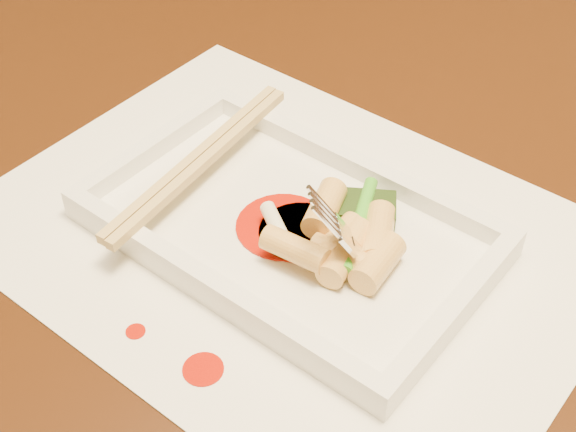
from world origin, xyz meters
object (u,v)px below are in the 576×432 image
Objects in this scene: chopstick_a at (195,158)px; fork at (404,170)px; table at (417,282)px; placemat at (288,236)px; plate_base at (288,231)px.

chopstick_a is 1.38× the size of fork.
fork is at bearing -76.16° from table.
placemat is at bearing 0.00° from chopstick_a.
placemat is 0.11m from fork.
table is 0.20m from fork.
placemat is at bearing -115.00° from table.
table is at bearing 103.84° from fork.
plate_base is at bearing -90.00° from placemat.
fork reaches higher than table.
fork is (0.15, 0.02, 0.06)m from chopstick_a.
plate_base is 1.34× the size of chopstick_a.
table is 0.16m from plate_base.
chopstick_a is (-0.08, 0.00, 0.02)m from plate_base.
fork reaches higher than chopstick_a.
table is at bearing 65.00° from placemat.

